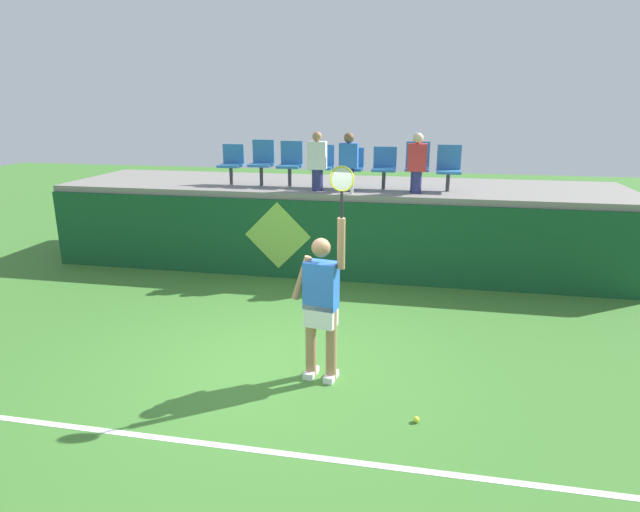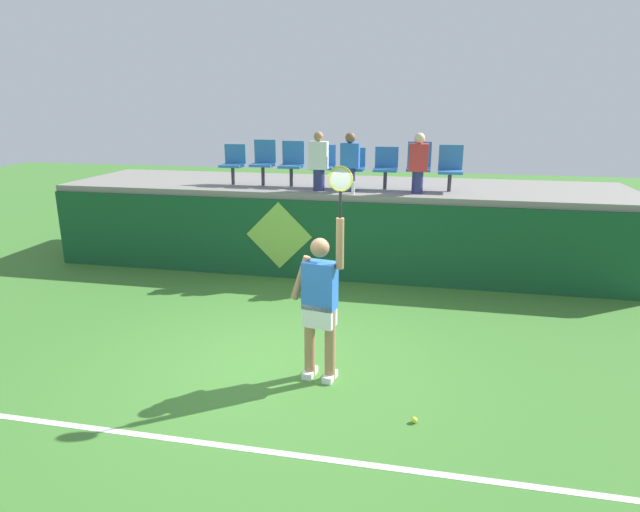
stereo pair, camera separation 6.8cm
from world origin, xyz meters
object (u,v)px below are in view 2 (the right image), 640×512
at_px(stadium_chair_4, 353,166).
at_px(spectator_1, 350,161).
at_px(stadium_chair_0, 234,162).
at_px(tennis_player, 320,301).
at_px(water_bottle, 353,188).
at_px(stadium_chair_5, 386,166).
at_px(tennis_ball, 414,420).
at_px(stadium_chair_6, 419,164).
at_px(spectator_2, 319,161).
at_px(stadium_chair_1, 264,160).
at_px(stadium_chair_7, 450,167).
at_px(stadium_chair_3, 324,164).
at_px(spectator_0, 418,162).
at_px(stadium_chair_2, 292,162).

bearing_deg(stadium_chair_4, spectator_1, -90.00).
bearing_deg(stadium_chair_0, tennis_player, -59.10).
height_order(water_bottle, stadium_chair_5, stadium_chair_5).
relative_size(tennis_ball, spectator_1, 0.06).
distance_m(stadium_chair_0, spectator_1, 2.46).
xyz_separation_m(tennis_player, stadium_chair_6, (0.94, 4.55, 1.11)).
xyz_separation_m(stadium_chair_6, spectator_2, (-1.82, -0.47, 0.07)).
distance_m(tennis_ball, stadium_chair_1, 6.53).
distance_m(stadium_chair_1, stadium_chair_7, 3.61).
bearing_deg(stadium_chair_3, tennis_player, -79.08).
bearing_deg(water_bottle, stadium_chair_0, 164.51).
distance_m(tennis_player, stadium_chair_1, 5.12).
bearing_deg(spectator_2, stadium_chair_3, 90.00).
xyz_separation_m(stadium_chair_0, stadium_chair_5, (3.05, 0.00, -0.00)).
distance_m(stadium_chair_1, spectator_1, 1.84).
bearing_deg(stadium_chair_0, stadium_chair_6, 0.14).
height_order(tennis_ball, stadium_chair_0, stadium_chair_0).
bearing_deg(spectator_2, stadium_chair_5, 21.00).
xyz_separation_m(water_bottle, stadium_chair_5, (0.52, 0.70, 0.33)).
relative_size(stadium_chair_0, spectator_0, 0.73).
bearing_deg(tennis_ball, stadium_chair_2, 116.74).
relative_size(stadium_chair_0, stadium_chair_7, 0.94).
height_order(stadium_chair_2, stadium_chair_4, stadium_chair_2).
bearing_deg(tennis_player, tennis_ball, -32.50).
bearing_deg(tennis_ball, spectator_0, 92.48).
xyz_separation_m(stadium_chair_6, spectator_1, (-1.24, -0.42, 0.07)).
distance_m(tennis_ball, stadium_chair_4, 5.83).
height_order(stadium_chair_6, stadium_chair_7, stadium_chair_6).
distance_m(water_bottle, stadium_chair_6, 1.39).
bearing_deg(stadium_chair_6, stadium_chair_1, -179.96).
xyz_separation_m(stadium_chair_3, spectator_1, (0.58, -0.41, 0.11)).
bearing_deg(stadium_chair_4, stadium_chair_2, 179.56).
distance_m(tennis_player, spectator_1, 4.31).
distance_m(spectator_1, spectator_2, 0.58).
height_order(stadium_chair_7, spectator_0, spectator_0).
xyz_separation_m(stadium_chair_3, stadium_chair_5, (1.21, -0.00, -0.01)).
height_order(water_bottle, stadium_chair_4, stadium_chair_4).
bearing_deg(stadium_chair_0, spectator_2, -14.11).
xyz_separation_m(tennis_player, stadium_chair_2, (-1.51, 4.55, 1.10)).
distance_m(stadium_chair_2, spectator_0, 2.49).
bearing_deg(stadium_chair_1, stadium_chair_3, -0.27).
bearing_deg(stadium_chair_0, spectator_0, -6.27).
bearing_deg(water_bottle, tennis_ball, -73.63).
xyz_separation_m(water_bottle, spectator_1, (-0.11, 0.29, 0.44)).
bearing_deg(stadium_chair_0, spectator_1, -9.59).
relative_size(stadium_chair_2, spectator_2, 0.80).
height_order(water_bottle, spectator_2, spectator_2).
distance_m(stadium_chair_2, stadium_chair_5, 1.84).
height_order(stadium_chair_3, stadium_chair_5, stadium_chair_3).
height_order(stadium_chair_4, stadium_chair_6, stadium_chair_6).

